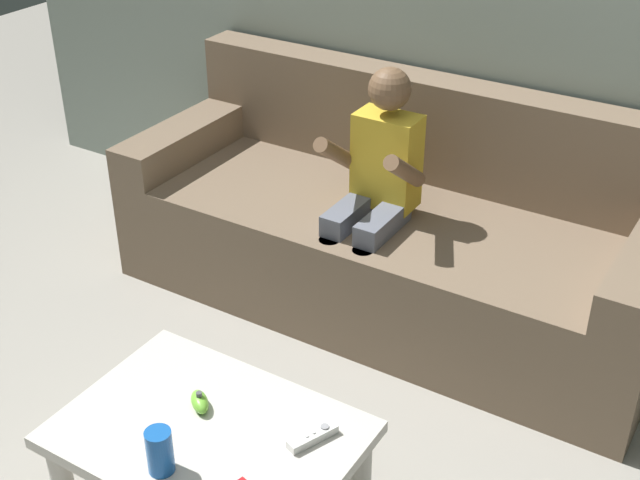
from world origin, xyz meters
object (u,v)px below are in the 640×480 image
Objects in this scene: person_seated_on_couch at (374,188)px; soda_can at (160,451)px; game_remote_white_near_edge at (313,437)px; couch at (395,233)px; coffee_table at (210,448)px; nunchuk_lime at (200,402)px.

person_seated_on_couch is 7.96× the size of soda_can.
couch is at bearing 107.50° from game_remote_white_near_edge.
person_seated_on_couch is 1.16m from coffee_table.
coffee_table is at bearing -38.33° from nunchuk_lime.
nunchuk_lime is at bearing -170.63° from game_remote_white_near_edge.
couch is 21.11× the size of nunchuk_lime.
coffee_table is (0.13, -1.31, 0.03)m from couch.
soda_can is at bearing -92.92° from coffee_table.
coffee_table is (0.13, -1.13, -0.24)m from person_seated_on_couch.
nunchuk_lime is (0.06, -1.08, -0.15)m from person_seated_on_couch.
soda_can reaches higher than coffee_table.
person_seated_on_couch is 1.09m from nunchuk_lime.
couch is at bearing 92.59° from nunchuk_lime.
game_remote_white_near_edge is at bearing -72.50° from couch.
coffee_table is 6.27× the size of soda_can.
coffee_table is at bearing 87.08° from soda_can.
person_seated_on_couch is at bearing 96.63° from coffee_table.
couch reaches higher than soda_can.
coffee_table is 0.12m from nunchuk_lime.
couch is at bearing 88.36° from person_seated_on_couch.
couch is 1.49m from soda_can.
soda_can is (0.12, -1.48, 0.16)m from couch.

